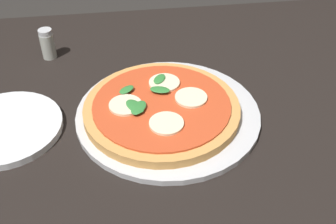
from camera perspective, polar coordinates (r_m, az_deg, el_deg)
dining_table at (r=0.83m, az=5.68°, el=-6.73°), size 1.38×1.05×0.72m
serving_tray at (r=0.79m, az=0.00°, el=-0.22°), size 0.36×0.36×0.01m
pizza at (r=0.78m, az=-0.92°, el=0.60°), size 0.30×0.30×0.03m
plate_white at (r=0.82m, az=-21.84°, el=-2.07°), size 0.21×0.21×0.01m
pepper_shaker at (r=0.99m, az=-16.56°, el=9.15°), size 0.03×0.03×0.07m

